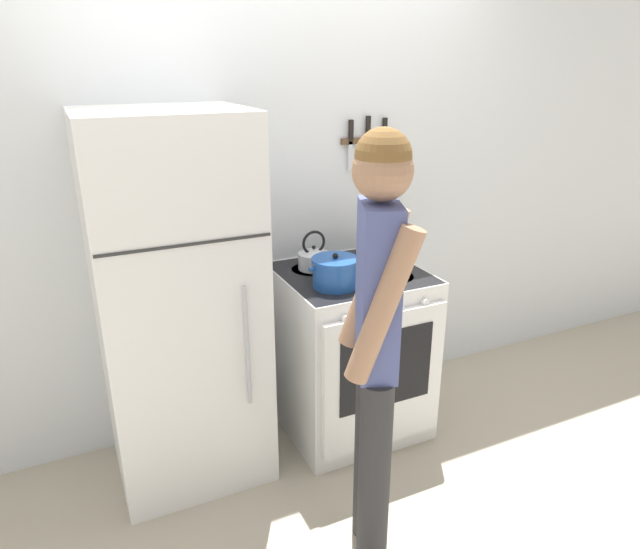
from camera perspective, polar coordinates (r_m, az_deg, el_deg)
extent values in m
plane|color=#B2A893|center=(3.49, -4.25, -12.74)|extent=(14.00, 14.00, 0.00)
cube|color=silver|center=(3.01, -5.10, 8.27)|extent=(10.00, 0.06, 2.55)
cube|color=white|center=(2.68, -13.96, -3.06)|extent=(0.70, 0.62, 1.74)
cube|color=#2D2D2D|center=(2.26, -13.16, 2.91)|extent=(0.68, 0.01, 0.01)
cylinder|color=#B2B5BA|center=(2.48, -7.28, -7.22)|extent=(0.02, 0.02, 0.56)
cube|color=white|center=(3.10, 3.01, -7.61)|extent=(0.72, 0.67, 0.90)
cube|color=black|center=(2.92, 3.17, 0.02)|extent=(0.70, 0.66, 0.02)
cube|color=black|center=(2.87, 5.93, -10.40)|extent=(0.62, 0.05, 0.68)
cylinder|color=black|center=(2.73, 1.50, -1.25)|extent=(0.21, 0.21, 0.01)
cylinder|color=black|center=(2.88, 7.26, -0.22)|extent=(0.21, 0.21, 0.01)
cylinder|color=black|center=(2.96, -0.81, 0.51)|extent=(0.21, 0.21, 0.01)
cylinder|color=black|center=(3.10, 4.65, 1.39)|extent=(0.21, 0.21, 0.01)
cylinder|color=silver|center=(2.56, 2.54, -4.44)|extent=(0.04, 0.02, 0.04)
cylinder|color=silver|center=(2.63, 5.32, -3.86)|extent=(0.04, 0.02, 0.04)
cylinder|color=silver|center=(2.70, 7.97, -3.30)|extent=(0.04, 0.02, 0.04)
cylinder|color=silver|center=(2.77, 10.47, -2.76)|extent=(0.04, 0.02, 0.04)
cube|color=white|center=(2.83, 6.42, -10.48)|extent=(0.66, 0.03, 0.72)
cube|color=black|center=(2.78, 6.69, -9.39)|extent=(0.50, 0.01, 0.40)
cylinder|color=#1E4C9E|center=(2.71, 1.52, 0.03)|extent=(0.21, 0.21, 0.12)
cylinder|color=#1E4C9E|center=(2.69, 1.53, 1.46)|extent=(0.23, 0.23, 0.02)
sphere|color=black|center=(2.68, 1.53, 1.88)|extent=(0.03, 0.03, 0.03)
cylinder|color=#1E4C9E|center=(2.65, -0.79, 0.53)|extent=(0.03, 0.02, 0.02)
cylinder|color=#1E4C9E|center=(2.75, 3.75, 1.26)|extent=(0.03, 0.02, 0.02)
cylinder|color=silver|center=(2.95, -0.62, 1.37)|extent=(0.16, 0.16, 0.08)
cone|color=silver|center=(2.93, -0.63, 2.35)|extent=(0.15, 0.15, 0.02)
sphere|color=black|center=(2.92, -0.63, 2.74)|extent=(0.02, 0.02, 0.02)
cone|color=silver|center=(2.98, 0.73, 1.73)|extent=(0.09, 0.03, 0.08)
torus|color=black|center=(2.92, -0.63, 3.21)|extent=(0.13, 0.01, 0.13)
cylinder|color=silver|center=(3.09, 4.91, 2.51)|extent=(0.09, 0.09, 0.11)
cylinder|color=#9E7547|center=(3.08, 4.91, 3.94)|extent=(0.05, 0.02, 0.22)
cylinder|color=#232326|center=(3.07, 5.20, 3.73)|extent=(0.02, 0.03, 0.21)
cylinder|color=#B2B5BA|center=(3.05, 4.69, 3.89)|extent=(0.05, 0.03, 0.23)
cylinder|color=#4C4C51|center=(3.08, 4.88, 3.38)|extent=(0.03, 0.03, 0.16)
cylinder|color=#C63D33|center=(3.08, 4.87, 3.50)|extent=(0.01, 0.04, 0.18)
cylinder|color=#2D2D30|center=(2.32, 5.43, -19.59)|extent=(0.12, 0.12, 0.84)
cylinder|color=#2D2D30|center=(2.45, 4.88, -17.08)|extent=(0.12, 0.12, 0.84)
cube|color=#4C5693|center=(2.01, 5.82, -1.68)|extent=(0.21, 0.27, 0.63)
cylinder|color=#A87A5B|center=(1.89, 6.38, -3.19)|extent=(0.27, 0.17, 0.56)
cylinder|color=#A87A5B|center=(2.13, 5.32, -0.34)|extent=(0.27, 0.17, 0.56)
sphere|color=#A87A5B|center=(1.89, 6.29, 10.29)|extent=(0.20, 0.20, 0.20)
sphere|color=brown|center=(1.88, 6.34, 11.67)|extent=(0.19, 0.19, 0.19)
cube|color=brown|center=(3.16, 4.71, 13.25)|extent=(0.31, 0.02, 0.03)
cube|color=silver|center=(3.11, 3.05, 11.72)|extent=(0.02, 0.00, 0.16)
cube|color=black|center=(3.09, 3.12, 14.17)|extent=(0.02, 0.02, 0.11)
cube|color=silver|center=(3.17, 4.72, 11.14)|extent=(0.02, 0.00, 0.23)
cube|color=black|center=(3.14, 4.84, 14.38)|extent=(0.02, 0.02, 0.13)
cube|color=silver|center=(3.22, 6.37, 11.80)|extent=(0.02, 0.00, 0.17)
cube|color=black|center=(3.20, 6.49, 14.30)|extent=(0.02, 0.02, 0.11)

